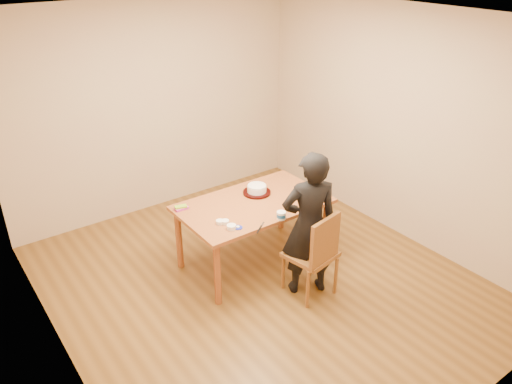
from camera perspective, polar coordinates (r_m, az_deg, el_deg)
room_shell at (r=5.00m, az=-1.75°, el=4.20°), size 4.00×4.50×2.70m
dining_table at (r=5.37m, az=-0.31°, el=-1.42°), size 1.60×0.95×0.04m
dining_chair at (r=5.08m, az=6.24°, el=-7.08°), size 0.52×0.52×0.04m
cake_plate at (r=5.55m, az=0.10°, el=-0.05°), size 0.31×0.31×0.02m
cake at (r=5.53m, az=0.10°, el=0.38°), size 0.21×0.21×0.07m
frosting_dome at (r=5.51m, az=0.10°, el=0.81°), size 0.21×0.21×0.03m
frosting_tub at (r=5.04m, az=2.90°, el=-2.68°), size 0.09×0.09×0.08m
frosting_lid at (r=4.91m, az=-2.08°, el=-4.08°), size 0.09×0.09×0.01m
frosting_dollop at (r=4.90m, az=-2.08°, el=-3.95°), size 0.04×0.04×0.02m
ramekin_green at (r=4.88m, az=-2.82°, el=-4.02°), size 0.09×0.09×0.04m
ramekin_yellow at (r=4.97m, az=-3.55°, el=-3.44°), size 0.08×0.08×0.04m
ramekin_multi at (r=4.98m, az=-4.14°, el=-3.44°), size 0.08×0.08×0.04m
candy_box_pink at (r=5.28m, az=-8.52°, el=-1.87°), size 0.14×0.07×0.02m
candy_box_green at (r=5.27m, az=-8.60°, el=-1.67°), size 0.14×0.09×0.02m
spatula at (r=4.87m, az=0.38°, el=-4.29°), size 0.13×0.10×0.01m
person at (r=4.94m, az=6.08°, el=-3.75°), size 0.66×0.57×1.54m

